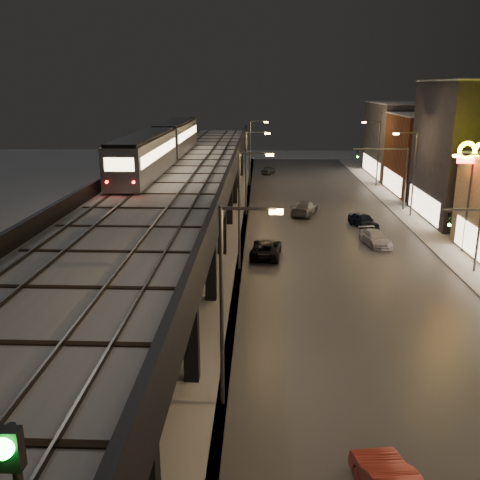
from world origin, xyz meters
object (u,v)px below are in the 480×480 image
object	(u,v)px
car_mid_silver	(266,249)
car_onc_red	(363,221)
subway_train	(163,144)
car_mid_dark	(304,208)
car_far_white	(268,170)
car_onc_white	(375,239)

from	to	relation	value
car_mid_silver	car_onc_red	size ratio (longest dim) A/B	1.19
subway_train	car_mid_silver	xyz separation A→B (m)	(9.86, -9.32, -7.52)
car_mid_silver	car_onc_red	world-z (taller)	car_onc_red
car_mid_dark	car_onc_red	world-z (taller)	car_mid_dark
car_far_white	car_onc_white	world-z (taller)	car_onc_white
car_far_white	car_onc_white	distance (m)	40.42
car_onc_white	car_onc_red	world-z (taller)	car_onc_red
car_far_white	subway_train	bearing A→B (deg)	90.28
car_mid_silver	car_onc_red	bearing A→B (deg)	-129.30
car_mid_silver	car_mid_dark	world-z (taller)	car_mid_dark
car_mid_dark	car_onc_white	world-z (taller)	car_mid_dark
subway_train	car_onc_red	distance (m)	20.94
car_mid_silver	car_mid_dark	distance (m)	15.64
subway_train	car_onc_white	size ratio (longest dim) A/B	7.47
car_mid_silver	car_far_white	xyz separation A→B (m)	(0.67, 43.07, -0.08)
car_onc_white	car_onc_red	bearing A→B (deg)	77.41
car_far_white	car_onc_white	xyz separation A→B (m)	(8.94, -39.42, 0.01)
subway_train	car_onc_red	size ratio (longest dim) A/B	7.75
car_mid_dark	car_far_white	distance (m)	28.26
car_onc_white	car_far_white	bearing A→B (deg)	90.90
car_mid_silver	car_onc_white	bearing A→B (deg)	-153.73
car_mid_dark	subway_train	bearing A→B (deg)	39.23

